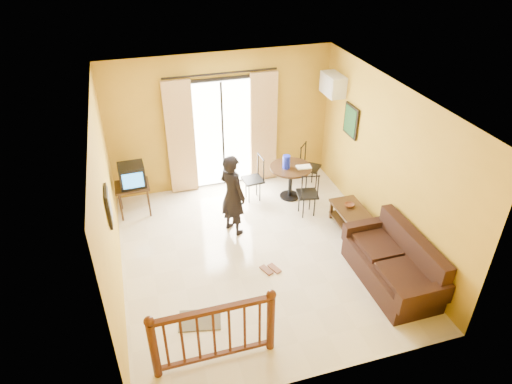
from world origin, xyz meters
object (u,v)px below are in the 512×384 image
object	(u,v)px
dining_table	(291,173)
standing_person	(232,195)
coffee_table	(351,216)
sofa	(395,265)
television	(132,175)

from	to	relation	value
dining_table	standing_person	distance (m)	1.60
dining_table	coffee_table	bearing A→B (deg)	-62.80
sofa	standing_person	distance (m)	2.93
coffee_table	standing_person	distance (m)	2.21
television	coffee_table	world-z (taller)	television
television	standing_person	distance (m)	1.98
dining_table	coffee_table	size ratio (longest dim) A/B	0.90
standing_person	television	bearing A→B (deg)	26.57
television	coffee_table	size ratio (longest dim) A/B	0.52
coffee_table	sofa	xyz separation A→B (m)	(0.01, -1.45, 0.05)
coffee_table	sofa	distance (m)	1.45
television	standing_person	size ratio (longest dim) A/B	0.31
television	sofa	size ratio (longest dim) A/B	0.26
standing_person	dining_table	bearing A→B (deg)	-90.39
dining_table	coffee_table	world-z (taller)	dining_table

